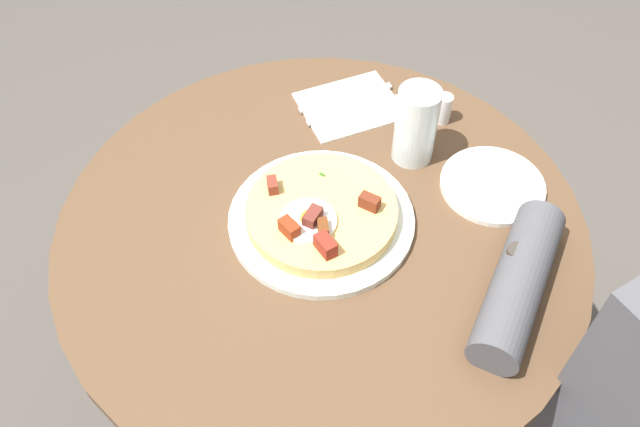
# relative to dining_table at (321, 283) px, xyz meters

# --- Properties ---
(ground_plane) EXTENTS (6.00, 6.00, 0.00)m
(ground_plane) POSITION_rel_dining_table_xyz_m (0.00, 0.00, -0.56)
(ground_plane) COLOR #4C4742
(dining_table) EXTENTS (0.82, 0.82, 0.73)m
(dining_table) POSITION_rel_dining_table_xyz_m (0.00, 0.00, 0.00)
(dining_table) COLOR brown
(dining_table) RESTS_ON ground_plane
(pizza_plate) EXTENTS (0.29, 0.29, 0.01)m
(pizza_plate) POSITION_rel_dining_table_xyz_m (0.00, -0.00, 0.18)
(pizza_plate) COLOR silver
(pizza_plate) RESTS_ON dining_table
(breakfast_pizza) EXTENTS (0.23, 0.23, 0.05)m
(breakfast_pizza) POSITION_rel_dining_table_xyz_m (0.01, 0.00, 0.20)
(breakfast_pizza) COLOR #DBB265
(breakfast_pizza) RESTS_ON pizza_plate
(bread_plate) EXTENTS (0.17, 0.17, 0.01)m
(bread_plate) POSITION_rel_dining_table_xyz_m (-0.27, 0.08, 0.18)
(bread_plate) COLOR white
(bread_plate) RESTS_ON dining_table
(napkin) EXTENTS (0.19, 0.16, 0.00)m
(napkin) POSITION_rel_dining_table_xyz_m (-0.18, -0.20, 0.17)
(napkin) COLOR white
(napkin) RESTS_ON dining_table
(fork) EXTENTS (0.18, 0.04, 0.00)m
(fork) POSITION_rel_dining_table_xyz_m (-0.18, -0.18, 0.18)
(fork) COLOR silver
(fork) RESTS_ON napkin
(knife) EXTENTS (0.18, 0.04, 0.00)m
(knife) POSITION_rel_dining_table_xyz_m (-0.18, -0.22, 0.18)
(knife) COLOR silver
(knife) RESTS_ON napkin
(water_glass) EXTENTS (0.07, 0.07, 0.14)m
(water_glass) POSITION_rel_dining_table_xyz_m (-0.20, -0.05, 0.24)
(water_glass) COLOR silver
(water_glass) RESTS_ON dining_table
(salt_shaker) EXTENTS (0.03, 0.03, 0.05)m
(salt_shaker) POSITION_rel_dining_table_xyz_m (-0.30, -0.09, 0.20)
(salt_shaker) COLOR white
(salt_shaker) RESTS_ON dining_table
(pepper_shaker) EXTENTS (0.03, 0.03, 0.06)m
(pepper_shaker) POSITION_rel_dining_table_xyz_m (-0.18, 0.22, 0.20)
(pepper_shaker) COLOR #3F3833
(pepper_shaker) RESTS_ON dining_table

